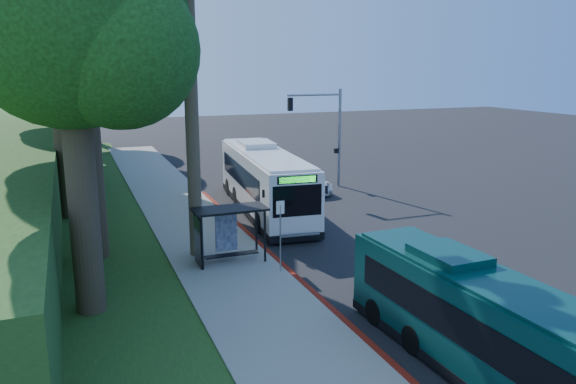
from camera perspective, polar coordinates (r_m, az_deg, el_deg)
name	(u,v)px	position (r m, az deg, el deg)	size (l,w,h in m)	color
ground	(341,229)	(30.38, 5.45, -3.77)	(140.00, 140.00, 0.00)	black
sidewalk	(208,243)	(27.95, -8.09, -5.20)	(4.50, 70.00, 0.12)	gray
red_curb	(281,264)	(24.95, -0.72, -7.29)	(0.25, 30.00, 0.13)	maroon
grass_verge	(82,229)	(32.10, -20.18, -3.56)	(8.00, 70.00, 0.06)	#234719
bus_shelter	(224,224)	(24.80, -6.56, -3.27)	(3.20, 1.51, 2.55)	black
stop_sign_pole	(280,227)	(23.30, -0.78, -3.53)	(0.35, 0.06, 3.17)	gray
traffic_signal_pole	(327,126)	(39.99, 3.95, 6.73)	(4.10, 0.30, 7.00)	gray
tree_0	(80,1)	(26.05, -20.41, 17.69)	(8.40, 8.00, 15.70)	#382B1E
tree_2	(82,37)	(41.97, -20.22, 14.56)	(8.82, 8.40, 15.12)	#382B1E
tree_3	(50,21)	(50.02, -22.99, 15.66)	(10.08, 9.60, 17.28)	#382B1E
tree_4	(83,53)	(57.95, -20.14, 13.13)	(8.40, 8.00, 14.14)	#382B1E
tree_5	(90,62)	(65.97, -19.43, 12.38)	(7.35, 7.00, 12.86)	#382B1E
tree_6	(72,31)	(19.94, -21.11, 15.06)	(7.56, 7.20, 13.74)	#382B1E
white_bus	(264,180)	(33.56, -2.43, 1.28)	(4.07, 13.52, 3.97)	white
teal_bus	(485,324)	(16.97, 19.38, -12.57)	(2.67, 10.87, 3.22)	#09312F
pickup	(309,182)	(38.94, 2.14, 0.99)	(2.21, 4.80, 1.33)	white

